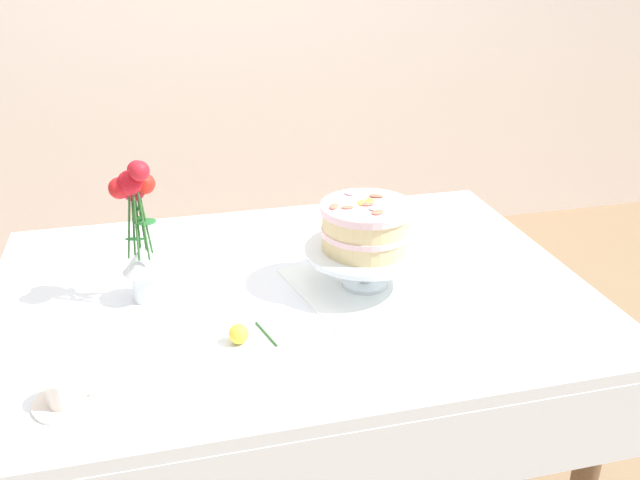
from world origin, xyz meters
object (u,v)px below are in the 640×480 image
at_px(flower_vase, 138,228).
at_px(cake_stand, 366,254).
at_px(layer_cake, 366,226).
at_px(fallen_rose, 240,334).
at_px(teacup, 67,393).
at_px(dining_table, 293,322).

bearing_deg(flower_vase, cake_stand, -6.38).
distance_m(layer_cake, fallen_rose, 0.39).
bearing_deg(fallen_rose, teacup, -159.43).
bearing_deg(fallen_rose, flower_vase, 128.62).
distance_m(flower_vase, fallen_rose, 0.34).
distance_m(cake_stand, teacup, 0.72).
distance_m(layer_cake, flower_vase, 0.51).
relative_size(dining_table, teacup, 11.29).
distance_m(dining_table, layer_cake, 0.30).
bearing_deg(cake_stand, dining_table, 173.94).
height_order(dining_table, fallen_rose, fallen_rose).
height_order(cake_stand, fallen_rose, cake_stand).
bearing_deg(layer_cake, cake_stand, -35.21).
distance_m(cake_stand, flower_vase, 0.52).
height_order(cake_stand, layer_cake, layer_cake).
bearing_deg(teacup, cake_stand, 24.38).
relative_size(flower_vase, teacup, 2.78).
relative_size(layer_cake, teacup, 1.74).
bearing_deg(fallen_rose, cake_stand, 28.00).
xyz_separation_m(cake_stand, teacup, (-0.65, -0.30, -0.06)).
bearing_deg(dining_table, cake_stand, -6.06).
bearing_deg(teacup, layer_cake, 24.38).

